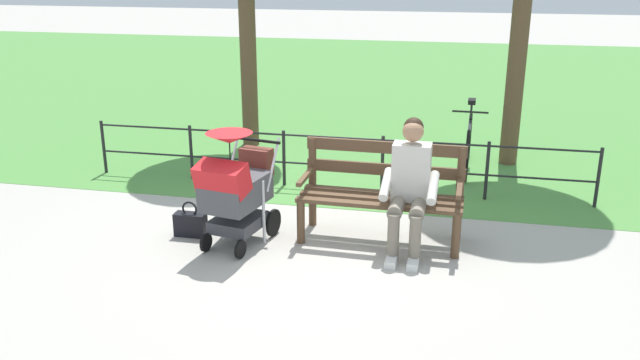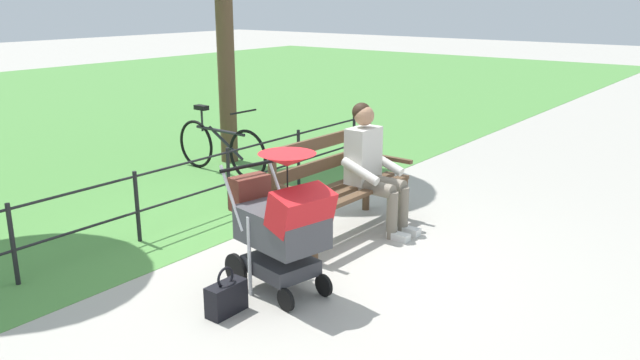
# 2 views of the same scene
# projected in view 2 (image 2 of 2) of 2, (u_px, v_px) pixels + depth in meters

# --- Properties ---
(ground_plane) EXTENTS (60.00, 60.00, 0.00)m
(ground_plane) POSITION_uv_depth(u_px,v_px,m) (297.00, 258.00, 5.78)
(ground_plane) COLOR #ADA89E
(park_bench) EXTENTS (1.61, 0.64, 0.96)m
(park_bench) POSITION_uv_depth(u_px,v_px,m) (337.00, 181.00, 6.28)
(park_bench) COLOR brown
(park_bench) RESTS_ON ground
(person_on_bench) EXTENTS (0.54, 0.74, 1.28)m
(person_on_bench) POSITION_uv_depth(u_px,v_px,m) (372.00, 164.00, 6.33)
(person_on_bench) COLOR slate
(person_on_bench) RESTS_ON ground
(stroller) EXTENTS (0.66, 0.96, 1.15)m
(stroller) POSITION_uv_depth(u_px,v_px,m) (282.00, 221.00, 4.96)
(stroller) COLOR black
(stroller) RESTS_ON ground
(handbag) EXTENTS (0.32, 0.14, 0.37)m
(handbag) POSITION_uv_depth(u_px,v_px,m) (226.00, 297.00, 4.73)
(handbag) COLOR black
(handbag) RESTS_ON ground
(park_fence) EXTENTS (6.11, 0.04, 0.70)m
(park_fence) POSITION_uv_depth(u_px,v_px,m) (186.00, 186.00, 6.52)
(park_fence) COLOR black
(park_fence) RESTS_ON ground
(bicycle) EXTENTS (0.44, 1.66, 0.89)m
(bicycle) POSITION_uv_depth(u_px,v_px,m) (220.00, 147.00, 8.44)
(bicycle) COLOR black
(bicycle) RESTS_ON ground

